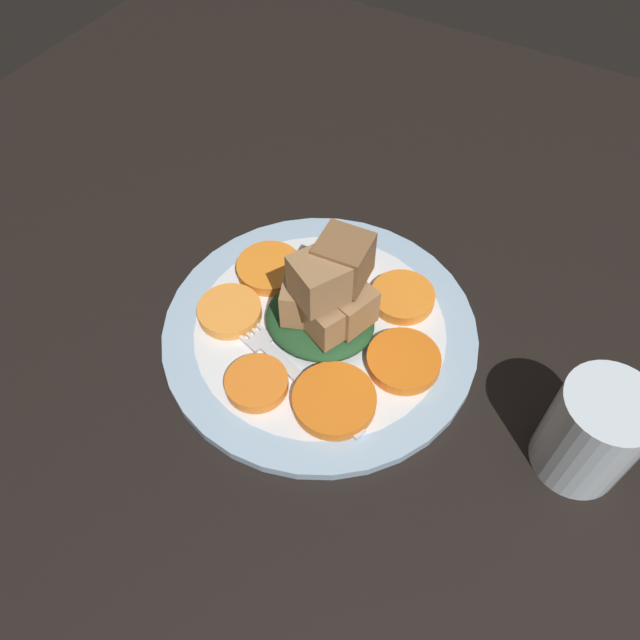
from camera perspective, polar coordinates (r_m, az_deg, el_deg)
table_slab at (r=60.66cm, az=-0.00°, el=-1.78°), size 120.00×120.00×2.00cm
plate at (r=59.43cm, az=-0.00°, el=-0.92°), size 29.81×29.81×1.05cm
carrot_slice_0 at (r=55.06cm, az=-5.82°, el=-5.75°), size 5.59×5.59×1.14cm
carrot_slice_1 at (r=53.91cm, az=1.31°, el=-7.33°), size 7.28×7.28×1.14cm
carrot_slice_2 at (r=56.50cm, az=7.61°, el=-3.76°), size 6.69×6.69×1.14cm
carrot_slice_3 at (r=60.99cm, az=7.55°, el=2.10°), size 6.20×6.20×1.14cm
carrot_slice_4 at (r=63.68cm, az=2.13°, el=5.48°), size 5.55×5.55×1.14cm
carrot_slice_5 at (r=63.13cm, az=-4.64°, el=4.76°), size 6.61×6.61×1.14cm
carrot_slice_6 at (r=59.98cm, az=-8.26°, el=0.81°), size 6.12×6.12×1.14cm
center_pile at (r=55.53cm, az=0.49°, el=1.63°), size 10.38×9.34×10.67cm
fork at (r=56.47cm, az=-3.41°, el=-3.90°), size 18.53×7.24×0.40cm
water_glass at (r=53.33cm, az=23.62°, el=-9.40°), size 7.23×7.23×9.46cm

